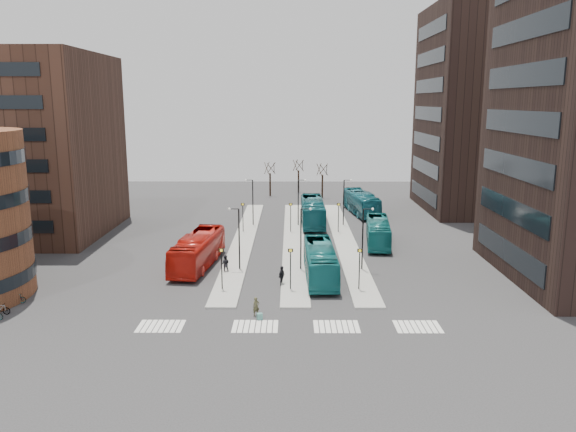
{
  "coord_description": "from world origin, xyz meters",
  "views": [
    {
      "loc": [
        1.62,
        -34.91,
        16.34
      ],
      "look_at": [
        1.34,
        20.22,
        5.0
      ],
      "focal_mm": 35.0,
      "sensor_mm": 36.0,
      "label": 1
    }
  ],
  "objects_px": {
    "teal_bus_a": "(320,262)",
    "teal_bus_d": "(361,203)",
    "teal_bus_c": "(378,232)",
    "commuter_b": "(282,276)",
    "red_bus": "(198,250)",
    "teal_bus_b": "(313,212)",
    "traveller": "(256,307)",
    "bicycle_far": "(16,298)",
    "commuter_a": "(225,264)",
    "suitcase": "(260,316)",
    "commuter_c": "(324,270)",
    "bicycle_mid": "(0,309)"
  },
  "relations": [
    {
      "from": "red_bus",
      "to": "teal_bus_b",
      "type": "distance_m",
      "value": 23.21
    },
    {
      "from": "commuter_a",
      "to": "commuter_b",
      "type": "bearing_deg",
      "value": 142.12
    },
    {
      "from": "suitcase",
      "to": "teal_bus_b",
      "type": "height_order",
      "value": "teal_bus_b"
    },
    {
      "from": "teal_bus_c",
      "to": "teal_bus_b",
      "type": "bearing_deg",
      "value": 130.24
    },
    {
      "from": "commuter_b",
      "to": "teal_bus_a",
      "type": "bearing_deg",
      "value": -33.87
    },
    {
      "from": "traveller",
      "to": "commuter_a",
      "type": "height_order",
      "value": "commuter_a"
    },
    {
      "from": "suitcase",
      "to": "red_bus",
      "type": "distance_m",
      "value": 15.69
    },
    {
      "from": "commuter_b",
      "to": "commuter_c",
      "type": "distance_m",
      "value": 4.37
    },
    {
      "from": "teal_bus_b",
      "to": "commuter_b",
      "type": "distance_m",
      "value": 25.88
    },
    {
      "from": "teal_bus_b",
      "to": "traveller",
      "type": "relative_size",
      "value": 8.35
    },
    {
      "from": "teal_bus_a",
      "to": "teal_bus_c",
      "type": "distance_m",
      "value": 14.67
    },
    {
      "from": "bicycle_far",
      "to": "red_bus",
      "type": "bearing_deg",
      "value": -57.6
    },
    {
      "from": "teal_bus_a",
      "to": "traveller",
      "type": "distance_m",
      "value": 10.97
    },
    {
      "from": "bicycle_mid",
      "to": "bicycle_far",
      "type": "height_order",
      "value": "bicycle_mid"
    },
    {
      "from": "suitcase",
      "to": "teal_bus_a",
      "type": "height_order",
      "value": "teal_bus_a"
    },
    {
      "from": "teal_bus_b",
      "to": "commuter_b",
      "type": "relative_size",
      "value": 6.95
    },
    {
      "from": "red_bus",
      "to": "teal_bus_c",
      "type": "height_order",
      "value": "red_bus"
    },
    {
      "from": "red_bus",
      "to": "teal_bus_c",
      "type": "xyz_separation_m",
      "value": [
        19.41,
        8.98,
        -0.19
      ]
    },
    {
      "from": "teal_bus_c",
      "to": "commuter_c",
      "type": "bearing_deg",
      "value": -111.98
    },
    {
      "from": "commuter_a",
      "to": "teal_bus_d",
      "type": "bearing_deg",
      "value": -122.98
    },
    {
      "from": "suitcase",
      "to": "teal_bus_d",
      "type": "xyz_separation_m",
      "value": [
        12.71,
        40.8,
        1.4
      ]
    },
    {
      "from": "teal_bus_a",
      "to": "teal_bus_d",
      "type": "distance_m",
      "value": 31.44
    },
    {
      "from": "commuter_a",
      "to": "bicycle_mid",
      "type": "bearing_deg",
      "value": 31.49
    },
    {
      "from": "teal_bus_c",
      "to": "bicycle_far",
      "type": "bearing_deg",
      "value": -142.63
    },
    {
      "from": "teal_bus_a",
      "to": "commuter_c",
      "type": "bearing_deg",
      "value": -32.25
    },
    {
      "from": "suitcase",
      "to": "commuter_a",
      "type": "xyz_separation_m",
      "value": [
        -3.99,
        12.01,
        0.61
      ]
    },
    {
      "from": "red_bus",
      "to": "teal_bus_a",
      "type": "relative_size",
      "value": 1.05
    },
    {
      "from": "teal_bus_b",
      "to": "bicycle_mid",
      "type": "bearing_deg",
      "value": -128.0
    },
    {
      "from": "traveller",
      "to": "commuter_c",
      "type": "bearing_deg",
      "value": 34.31
    },
    {
      "from": "suitcase",
      "to": "teal_bus_d",
      "type": "relative_size",
      "value": 0.04
    },
    {
      "from": "teal_bus_d",
      "to": "bicycle_far",
      "type": "xyz_separation_m",
      "value": [
        -32.97,
        -37.38,
        -1.24
      ]
    },
    {
      "from": "teal_bus_d",
      "to": "traveller",
      "type": "bearing_deg",
      "value": -115.95
    },
    {
      "from": "commuter_b",
      "to": "commuter_c",
      "type": "xyz_separation_m",
      "value": [
        3.91,
        1.96,
        -0.06
      ]
    },
    {
      "from": "red_bus",
      "to": "teal_bus_c",
      "type": "relative_size",
      "value": 1.13
    },
    {
      "from": "commuter_a",
      "to": "suitcase",
      "type": "bearing_deg",
      "value": 105.53
    },
    {
      "from": "teal_bus_a",
      "to": "commuter_b",
      "type": "relative_size",
      "value": 6.35
    },
    {
      "from": "commuter_a",
      "to": "commuter_c",
      "type": "height_order",
      "value": "commuter_a"
    },
    {
      "from": "teal_bus_c",
      "to": "commuter_a",
      "type": "xyz_separation_m",
      "value": [
        -16.46,
        -10.98,
        -0.61
      ]
    },
    {
      "from": "teal_bus_a",
      "to": "teal_bus_b",
      "type": "height_order",
      "value": "teal_bus_b"
    },
    {
      "from": "teal_bus_c",
      "to": "commuter_b",
      "type": "relative_size",
      "value": 5.9
    },
    {
      "from": "commuter_c",
      "to": "bicycle_mid",
      "type": "relative_size",
      "value": 1.08
    },
    {
      "from": "teal_bus_b",
      "to": "commuter_c",
      "type": "distance_m",
      "value": 23.66
    },
    {
      "from": "teal_bus_b",
      "to": "bicycle_mid",
      "type": "distance_m",
      "value": 41.62
    },
    {
      "from": "red_bus",
      "to": "traveller",
      "type": "bearing_deg",
      "value": -56.94
    },
    {
      "from": "teal_bus_d",
      "to": "teal_bus_a",
      "type": "bearing_deg",
      "value": -111.89
    },
    {
      "from": "commuter_b",
      "to": "bicycle_far",
      "type": "relative_size",
      "value": 1.13
    },
    {
      "from": "suitcase",
      "to": "teal_bus_c",
      "type": "xyz_separation_m",
      "value": [
        12.47,
        22.98,
        1.22
      ]
    },
    {
      "from": "red_bus",
      "to": "teal_bus_a",
      "type": "height_order",
      "value": "red_bus"
    },
    {
      "from": "suitcase",
      "to": "red_bus",
      "type": "xyz_separation_m",
      "value": [
        -6.94,
        14.0,
        1.41
      ]
    },
    {
      "from": "red_bus",
      "to": "traveller",
      "type": "height_order",
      "value": "red_bus"
    }
  ]
}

